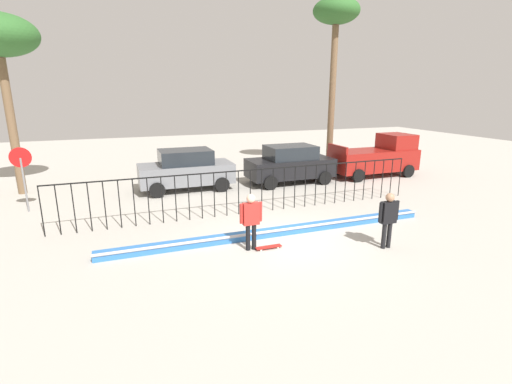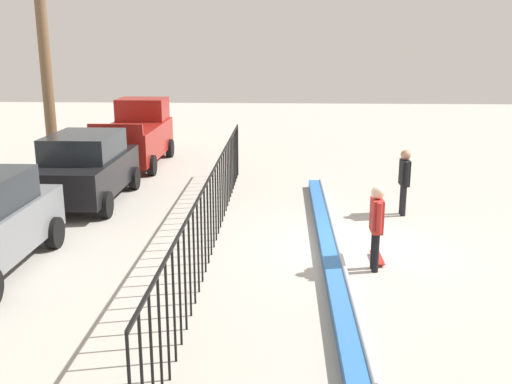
# 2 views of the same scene
# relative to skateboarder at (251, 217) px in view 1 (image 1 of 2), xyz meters

# --- Properties ---
(ground_plane) EXTENTS (60.00, 60.00, 0.00)m
(ground_plane) POSITION_rel_skateboarder_xyz_m (1.15, 0.24, -1.02)
(ground_plane) COLOR #ADA89E
(bowl_coping_ledge) EXTENTS (11.00, 0.41, 0.27)m
(bowl_coping_ledge) POSITION_rel_skateboarder_xyz_m (1.15, 0.79, -0.89)
(bowl_coping_ledge) COLOR #2D6BB7
(bowl_coping_ledge) RESTS_ON ground
(perimeter_fence) EXTENTS (14.04, 0.04, 1.69)m
(perimeter_fence) POSITION_rel_skateboarder_xyz_m (1.15, 3.26, 0.04)
(perimeter_fence) COLOR black
(perimeter_fence) RESTS_ON ground
(skateboarder) EXTENTS (0.68, 0.26, 1.69)m
(skateboarder) POSITION_rel_skateboarder_xyz_m (0.00, 0.00, 0.00)
(skateboarder) COLOR black
(skateboarder) RESTS_ON ground
(skateboard) EXTENTS (0.80, 0.20, 0.07)m
(skateboard) POSITION_rel_skateboarder_xyz_m (0.50, -0.14, -0.96)
(skateboard) COLOR #A51E19
(skateboard) RESTS_ON ground
(camera_operator) EXTENTS (0.68, 0.26, 1.69)m
(camera_operator) POSITION_rel_skateboarder_xyz_m (3.80, -1.28, -0.00)
(camera_operator) COLOR black
(camera_operator) RESTS_ON ground
(parked_car_gray) EXTENTS (4.30, 2.12, 1.90)m
(parked_car_gray) POSITION_rel_skateboarder_xyz_m (-0.49, 7.64, -0.04)
(parked_car_gray) COLOR slate
(parked_car_gray) RESTS_ON ground
(parked_car_black) EXTENTS (4.30, 2.12, 1.90)m
(parked_car_black) POSITION_rel_skateboarder_xyz_m (4.67, 7.17, -0.04)
(parked_car_black) COLOR black
(parked_car_black) RESTS_ON ground
(pickup_truck) EXTENTS (4.70, 2.12, 2.24)m
(pickup_truck) POSITION_rel_skateboarder_xyz_m (9.84, 7.05, 0.02)
(pickup_truck) COLOR maroon
(pickup_truck) RESTS_ON ground
(stop_sign) EXTENTS (0.76, 0.07, 2.50)m
(stop_sign) POSITION_rel_skateboarder_xyz_m (-6.85, 6.42, 0.60)
(stop_sign) COLOR slate
(stop_sign) RESTS_ON ground
(palm_tree_tall) EXTENTS (2.53, 2.53, 9.39)m
(palm_tree_tall) POSITION_rel_skateboarder_xyz_m (8.33, 9.50, 7.19)
(palm_tree_tall) COLOR brown
(palm_tree_tall) RESTS_ON ground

